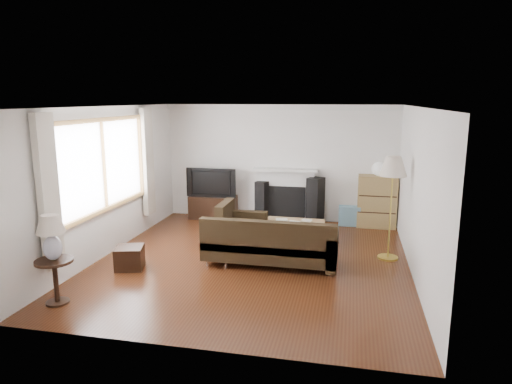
% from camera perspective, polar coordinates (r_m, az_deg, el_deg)
% --- Properties ---
extents(room, '(5.10, 5.60, 2.54)m').
position_cam_1_polar(room, '(7.25, -0.49, 0.69)').
color(room, '#47210F').
rests_on(room, ground).
extents(window, '(0.12, 2.74, 1.54)m').
position_cam_1_polar(window, '(7.92, -18.44, 3.22)').
color(window, brown).
rests_on(window, room).
extents(curtain_near, '(0.10, 0.35, 2.10)m').
position_cam_1_polar(curtain_near, '(6.66, -24.54, -0.03)').
color(curtain_near, beige).
rests_on(curtain_near, room).
extents(curtain_far, '(0.10, 0.35, 2.10)m').
position_cam_1_polar(curtain_far, '(9.24, -13.39, 3.69)').
color(curtain_far, beige).
rests_on(curtain_far, room).
extents(fireplace, '(1.40, 0.26, 1.15)m').
position_cam_1_polar(fireplace, '(9.91, 3.66, -0.34)').
color(fireplace, white).
rests_on(fireplace, room).
extents(tv_stand, '(1.02, 0.46, 0.51)m').
position_cam_1_polar(tv_stand, '(10.18, -5.38, -1.89)').
color(tv_stand, black).
rests_on(tv_stand, ground).
extents(television, '(1.10, 0.14, 0.63)m').
position_cam_1_polar(television, '(10.06, -5.44, 1.28)').
color(television, black).
rests_on(television, tv_stand).
extents(speaker_left, '(0.32, 0.35, 0.87)m').
position_cam_1_polar(speaker_left, '(9.92, 0.84, -1.12)').
color(speaker_left, black).
rests_on(speaker_left, ground).
extents(speaker_right, '(0.39, 0.42, 1.00)m').
position_cam_1_polar(speaker_right, '(9.73, 7.43, -1.11)').
color(speaker_right, black).
rests_on(speaker_right, ground).
extents(bookshelf, '(0.79, 0.37, 1.08)m').
position_cam_1_polar(bookshelf, '(9.72, 14.87, -1.15)').
color(bookshelf, olive).
rests_on(bookshelf, ground).
extents(globe_lamp, '(0.28, 0.28, 0.28)m').
position_cam_1_polar(globe_lamp, '(9.60, 15.08, 2.80)').
color(globe_lamp, white).
rests_on(globe_lamp, bookshelf).
extents(sectional_sofa, '(2.30, 1.68, 0.74)m').
position_cam_1_polar(sectional_sofa, '(7.35, 1.84, -6.24)').
color(sectional_sofa, black).
rests_on(sectional_sofa, ground).
extents(coffee_table, '(1.09, 0.61, 0.42)m').
position_cam_1_polar(coffee_table, '(8.44, 4.80, -5.05)').
color(coffee_table, '#9C784B').
rests_on(coffee_table, ground).
extents(footstool, '(0.51, 0.51, 0.35)m').
position_cam_1_polar(footstool, '(7.49, -15.53, -7.91)').
color(footstool, black).
rests_on(footstool, ground).
extents(floor_lamp, '(0.56, 0.56, 1.72)m').
position_cam_1_polar(floor_lamp, '(7.78, 16.48, -1.99)').
color(floor_lamp, gold).
rests_on(floor_lamp, ground).
extents(side_table, '(0.48, 0.48, 0.60)m').
position_cam_1_polar(side_table, '(6.55, -23.74, -10.22)').
color(side_table, black).
rests_on(side_table, ground).
extents(table_lamp, '(0.36, 0.36, 0.59)m').
position_cam_1_polar(table_lamp, '(6.36, -24.17, -5.24)').
color(table_lamp, silver).
rests_on(table_lamp, side_table).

